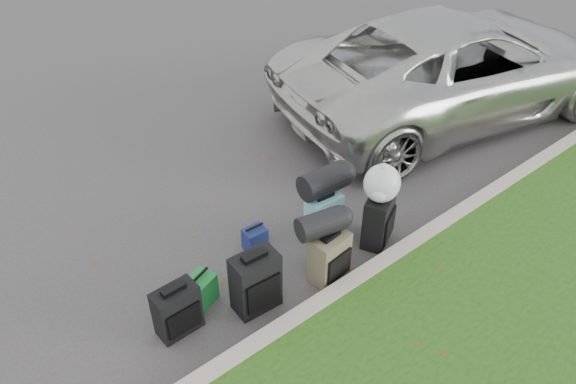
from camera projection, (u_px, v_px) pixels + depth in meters
ground at (305, 233)px, 6.70m from camera, size 120.00×120.00×0.00m
curb at (365, 276)px, 6.04m from camera, size 120.00×0.18×0.15m
suv at (455, 65)px, 8.63m from camera, size 6.08×3.71×1.57m
suitcase_small_black at (177, 310)px, 5.40m from camera, size 0.44×0.25×0.54m
suitcase_large_black_left at (256, 282)px, 5.61m from camera, size 0.48×0.31×0.67m
suitcase_olive at (329, 257)px, 5.96m from camera, size 0.45×0.31×0.58m
suitcase_teal at (324, 217)px, 6.50m from camera, size 0.42×0.27×0.57m
suitcase_large_black_right at (378, 220)px, 6.40m from camera, size 0.50×0.42×0.64m
tote_green at (201, 290)px, 5.75m from camera, size 0.36×0.32×0.33m
tote_navy at (255, 239)px, 6.43m from camera, size 0.26×0.21×0.27m
duffel_left at (321, 224)px, 5.75m from camera, size 0.54×0.37×0.27m
duffel_right at (324, 181)px, 6.30m from camera, size 0.58×0.35×0.32m
trash_bag at (382, 183)px, 6.08m from camera, size 0.42×0.42×0.42m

